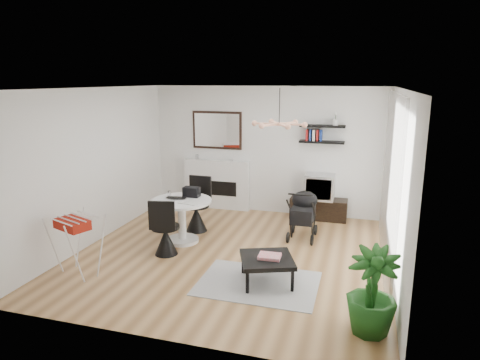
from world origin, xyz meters
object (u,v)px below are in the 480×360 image
(stroller, at_px, (303,216))
(potted_plant, at_px, (372,291))
(dining_table, at_px, (182,214))
(coffee_table, at_px, (267,260))
(drying_rack, at_px, (77,244))
(fireplace, at_px, (217,178))
(tv_console, at_px, (318,209))
(crt_tv, at_px, (320,187))

(stroller, relative_size, potted_plant, 0.93)
(stroller, bearing_deg, potted_plant, -67.14)
(dining_table, xyz_separation_m, coffee_table, (1.79, -1.12, -0.17))
(potted_plant, bearing_deg, drying_rack, 175.15)
(drying_rack, distance_m, coffee_table, 2.79)
(dining_table, relative_size, drying_rack, 1.19)
(fireplace, height_order, potted_plant, fireplace)
(tv_console, distance_m, potted_plant, 4.12)
(tv_console, height_order, potted_plant, potted_plant)
(drying_rack, bearing_deg, tv_console, 70.21)
(tv_console, bearing_deg, potted_plant, -75.73)
(fireplace, relative_size, coffee_table, 2.32)
(dining_table, height_order, coffee_table, dining_table)
(dining_table, bearing_deg, coffee_table, -31.91)
(tv_console, xyz_separation_m, stroller, (-0.16, -1.17, 0.19))
(coffee_table, bearing_deg, potted_plant, -31.89)
(crt_tv, relative_size, coffee_table, 0.64)
(coffee_table, bearing_deg, tv_console, 82.81)
(dining_table, bearing_deg, fireplace, 92.44)
(crt_tv, bearing_deg, potted_plant, -75.81)
(fireplace, height_order, drying_rack, fireplace)
(coffee_table, bearing_deg, crt_tv, 82.68)
(fireplace, distance_m, potted_plant, 5.27)
(crt_tv, distance_m, potted_plant, 4.10)
(potted_plant, bearing_deg, coffee_table, 148.11)
(fireplace, bearing_deg, coffee_table, -59.82)
(coffee_table, height_order, potted_plant, potted_plant)
(dining_table, height_order, drying_rack, drying_rack)
(fireplace, relative_size, drying_rack, 2.41)
(stroller, bearing_deg, fireplace, 148.55)
(fireplace, relative_size, potted_plant, 2.12)
(crt_tv, bearing_deg, drying_rack, -130.86)
(drying_rack, height_order, stroller, stroller)
(dining_table, distance_m, stroller, 2.19)
(crt_tv, relative_size, potted_plant, 0.58)
(fireplace, relative_size, dining_table, 2.03)
(coffee_table, bearing_deg, stroller, 83.08)
(tv_console, distance_m, stroller, 1.20)
(tv_console, distance_m, crt_tv, 0.47)
(fireplace, relative_size, stroller, 2.27)
(drying_rack, height_order, coffee_table, drying_rack)
(stroller, relative_size, coffee_table, 1.02)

